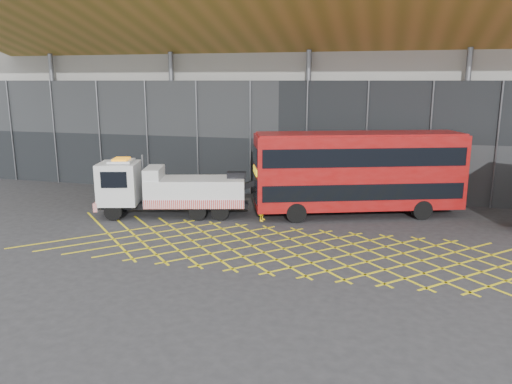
# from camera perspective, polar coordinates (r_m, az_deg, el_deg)

# --- Properties ---
(ground_plane) EXTENTS (120.00, 120.00, 0.00)m
(ground_plane) POSITION_cam_1_polar(r_m,az_deg,el_deg) (25.79, -7.35, -5.54)
(ground_plane) COLOR #28282A
(road_markings) EXTENTS (27.96, 7.16, 0.01)m
(road_markings) POSITION_cam_1_polar(r_m,az_deg,el_deg) (24.30, 5.05, -6.61)
(road_markings) COLOR yellow
(road_markings) RESTS_ON ground_plane
(construction_building) EXTENTS (55.00, 23.97, 18.00)m
(construction_building) POSITION_cam_1_polar(r_m,az_deg,el_deg) (41.73, 4.68, 13.92)
(construction_building) COLOR gray
(construction_building) RESTS_ON ground_plane
(recovery_truck) EXTENTS (10.25, 4.66, 3.58)m
(recovery_truck) POSITION_cam_1_polar(r_m,az_deg,el_deg) (30.28, -10.16, 0.34)
(recovery_truck) COLOR black
(recovery_truck) RESTS_ON ground_plane
(bus_towed) EXTENTS (12.51, 6.86, 5.01)m
(bus_towed) POSITION_cam_1_polar(r_m,az_deg,el_deg) (30.32, 11.57, 2.47)
(bus_towed) COLOR maroon
(bus_towed) RESTS_ON ground_plane
(worker) EXTENTS (0.48, 0.70, 1.86)m
(worker) POSITION_cam_1_polar(r_m,az_deg,el_deg) (28.94, 0.72, -1.50)
(worker) COLOR yellow
(worker) RESTS_ON ground_plane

